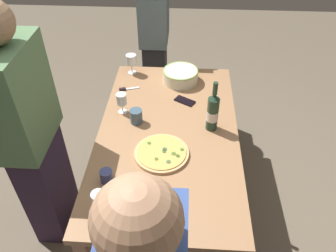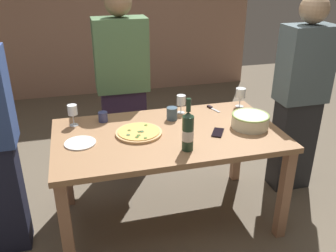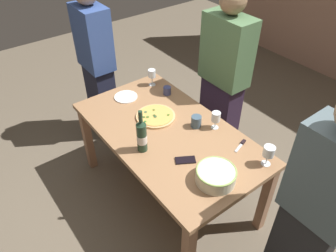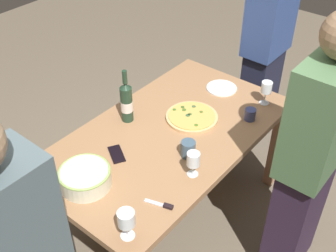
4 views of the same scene
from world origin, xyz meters
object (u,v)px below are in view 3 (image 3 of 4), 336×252
at_px(person_host, 97,64).
at_px(pizza_knife, 241,144).
at_px(dining_table, 168,140).
at_px(person_guest_left, 316,210).
at_px(cell_phone, 185,160).
at_px(side_plate, 126,97).
at_px(cup_ceramic, 167,91).
at_px(wine_glass_by_bottle, 216,118).
at_px(cup_amber, 196,121).
at_px(wine_bottle, 142,136).
at_px(person_guest_right, 223,79).
at_px(wine_glass_near_pizza, 152,74).
at_px(wine_glass_far_left, 269,152).
at_px(pizza, 156,116).
at_px(serving_bowl, 216,175).

bearing_deg(person_host, pizza_knife, 11.73).
bearing_deg(dining_table, person_guest_left, 9.21).
distance_m(cell_phone, pizza_knife, 0.46).
relative_size(dining_table, side_plate, 7.66).
relative_size(cup_ceramic, side_plate, 0.36).
xyz_separation_m(dining_table, cell_phone, (0.34, -0.10, 0.10)).
xyz_separation_m(wine_glass_by_bottle, cup_ceramic, (-0.62, -0.01, -0.06)).
bearing_deg(cup_amber, pizza_knife, 18.64).
relative_size(wine_glass_by_bottle, pizza_knife, 0.98).
distance_m(wine_bottle, person_guest_right, 1.11).
bearing_deg(wine_glass_near_pizza, person_guest_right, 48.99).
height_order(cell_phone, person_guest_right, person_guest_right).
distance_m(wine_glass_near_pizza, cup_amber, 0.74).
distance_m(dining_table, cup_amber, 0.27).
distance_m(dining_table, wine_glass_far_left, 0.80).
bearing_deg(cup_ceramic, wine_glass_far_left, 1.03).
bearing_deg(side_plate, pizza_knife, 18.51).
bearing_deg(pizza_knife, pizza, -154.69).
distance_m(dining_table, person_host, 1.20).
bearing_deg(wine_glass_by_bottle, pizza, -142.97).
bearing_deg(cup_amber, wine_bottle, -93.69).
height_order(cup_ceramic, person_guest_right, person_guest_right).
bearing_deg(pizza_knife, wine_glass_by_bottle, -176.53).
height_order(wine_bottle, cup_amber, wine_bottle).
bearing_deg(pizza_knife, person_guest_right, 145.49).
bearing_deg(pizza_knife, person_guest_left, -12.13).
xyz_separation_m(wine_glass_far_left, pizza_knife, (-0.24, 0.01, -0.11)).
xyz_separation_m(cup_amber, pizza_knife, (0.37, 0.13, -0.04)).
bearing_deg(wine_bottle, pizza_knife, 56.73).
relative_size(wine_bottle, wine_glass_near_pizza, 2.19).
bearing_deg(dining_table, cup_amber, 67.71).
bearing_deg(pizza_knife, serving_bowl, -70.96).
height_order(pizza, cell_phone, pizza).
distance_m(pizza_knife, person_guest_left, 0.73).
distance_m(cup_ceramic, cell_phone, 0.87).
height_order(pizza_knife, person_guest_left, person_guest_left).
distance_m(pizza, wine_glass_near_pizza, 0.52).
bearing_deg(wine_glass_far_left, person_guest_right, 152.70).
height_order(pizza, pizza_knife, pizza).
relative_size(wine_bottle, cup_amber, 3.61).
distance_m(wine_glass_near_pizza, pizza_knife, 1.11).
xyz_separation_m(person_host, person_guest_left, (2.35, 0.19, 0.00)).
xyz_separation_m(cell_phone, person_guest_left, (0.83, 0.29, 0.08)).
bearing_deg(wine_bottle, wine_glass_far_left, 43.33).
xyz_separation_m(serving_bowl, pizza_knife, (-0.14, 0.40, -0.05)).
bearing_deg(wine_glass_near_pizza, cell_phone, -22.04).
xyz_separation_m(cup_ceramic, pizza_knife, (0.89, 0.03, -0.03)).
bearing_deg(cup_ceramic, person_guest_right, 65.49).
relative_size(wine_bottle, wine_glass_far_left, 2.21).
xyz_separation_m(pizza, person_host, (-0.98, -0.03, 0.07)).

